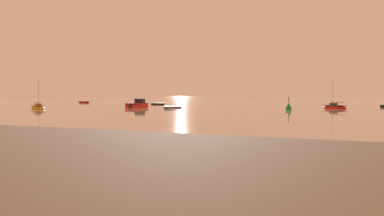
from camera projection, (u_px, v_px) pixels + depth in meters
rowboat_moored_0 at (173, 108)px, 72.31m from camera, size 3.60×2.21×0.54m
sailboat_moored_0 at (38, 107)px, 70.05m from camera, size 5.24×3.72×5.69m
motorboat_moored_1 at (139, 105)px, 79.97m from camera, size 3.06×6.77×2.49m
rowboat_moored_3 at (84, 102)px, 118.42m from camera, size 3.78×1.39×0.59m
rowboat_moored_4 at (158, 104)px, 99.73m from camera, size 3.64×2.44×0.54m
sailboat_moored_1 at (335, 107)px, 72.51m from camera, size 5.08×4.55×5.86m
channel_buoy at (289, 107)px, 65.50m from camera, size 0.90×0.90×2.30m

